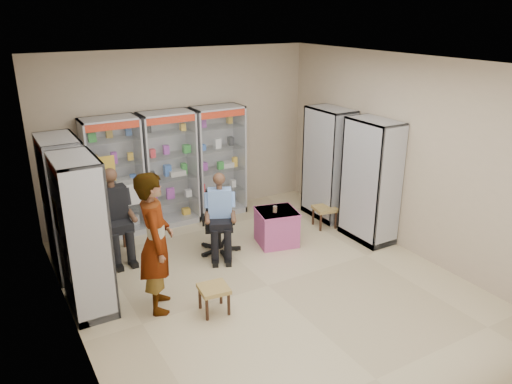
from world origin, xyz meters
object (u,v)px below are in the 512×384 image
cabinet_back_right (219,161)px  wooden_chair (114,226)px  seated_shopkeeper (220,216)px  pink_trunk (277,227)px  cabinet_left_near (83,236)px  woven_stool_b (214,299)px  cabinet_back_left (114,178)px  standing_man (156,243)px  cabinet_back_mid (169,169)px  cabinet_left_far (66,207)px  cabinet_right_far (328,164)px  cabinet_right_near (371,181)px  office_chair (219,223)px  woven_stool_a (324,217)px

cabinet_back_right → wooden_chair: cabinet_back_right is taller
seated_shopkeeper → pink_trunk: size_ratio=2.08×
cabinet_left_near → cabinet_back_right: bearing=125.7°
wooden_chair → woven_stool_b: wooden_chair is taller
cabinet_back_left → cabinet_back_right: 1.90m
wooden_chair → standing_man: (0.08, -1.74, 0.44)m
woven_stool_b → seated_shopkeeper: bearing=60.8°
cabinet_back_mid → standing_man: (-1.12, -2.47, -0.09)m
cabinet_left_far → pink_trunk: cabinet_left_far is taller
pink_trunk → cabinet_left_near: bearing=-173.0°
wooden_chair → cabinet_right_far: bearing=-6.0°
cabinet_back_left → standing_man: size_ratio=1.10×
cabinet_right_near → wooden_chair: (-3.78, 1.50, -0.53)m
cabinet_back_left → woven_stool_b: 3.06m
standing_man → cabinet_back_left: bearing=14.8°
cabinet_back_left → cabinet_right_far: size_ratio=1.00×
cabinet_left_far → seated_shopkeeper: size_ratio=1.62×
cabinet_right_near → office_chair: cabinet_right_near is taller
cabinet_back_right → cabinet_right_near: bearing=-53.8°
cabinet_right_far → pink_trunk: bearing=110.4°
cabinet_right_far → woven_stool_a: (-0.33, -0.38, -0.82)m
seated_shopkeeper → cabinet_back_left: bearing=152.6°
cabinet_right_near → standing_man: (-3.70, -0.24, -0.09)m
cabinet_back_right → cabinet_left_near: 3.48m
pink_trunk → cabinet_right_far: bearing=20.4°
cabinet_back_right → pink_trunk: 1.82m
cabinet_back_mid → wooden_chair: bearing=-148.7°
cabinet_back_left → wooden_chair: cabinet_back_left is taller
cabinet_right_far → cabinet_right_near: size_ratio=1.00×
cabinet_right_near → pink_trunk: size_ratio=3.36×
cabinet_back_right → cabinet_left_near: size_ratio=1.00×
cabinet_right_far → office_chair: bearing=97.8°
wooden_chair → pink_trunk: size_ratio=1.58×
standing_man → cabinet_left_near: bearing=78.5°
pink_trunk → woven_stool_a: pink_trunk is taller
seated_shopkeeper → wooden_chair: bearing=176.1°
office_chair → pink_trunk: office_chair is taller
office_chair → cabinet_left_far: bearing=-169.5°
cabinet_back_left → woven_stool_a: size_ratio=5.47×
cabinet_right_near → woven_stool_b: size_ratio=5.63×
cabinet_right_near → cabinet_left_near: size_ratio=1.00×
pink_trunk → woven_stool_a: bearing=7.6°
cabinet_back_mid → seated_shopkeeper: 1.56m
cabinet_right_near → cabinet_left_far: (-4.46, 1.30, 0.00)m
cabinet_back_right → wooden_chair: size_ratio=2.13×
cabinet_back_mid → woven_stool_b: size_ratio=5.63×
cabinet_back_right → standing_man: bearing=-129.9°
woven_stool_a → standing_man: bearing=-164.0°
cabinet_right_near → cabinet_right_far: bearing=0.0°
wooden_chair → standing_man: bearing=-87.3°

